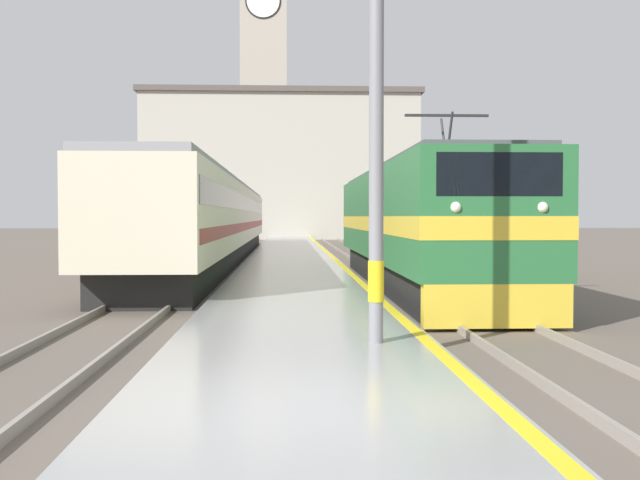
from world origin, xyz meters
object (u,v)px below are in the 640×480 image
catenary_mast (387,72)px  clock_tower (264,77)px  locomotive_train (414,226)px  passenger_train (218,219)px

catenary_mast → clock_tower: size_ratio=0.24×
locomotive_train → catenary_mast: bearing=-101.7°
catenary_mast → passenger_train: bearing=100.6°
catenary_mast → clock_tower: (-3.82, 67.55, 12.44)m
locomotive_train → passenger_train: size_ratio=0.44×
locomotive_train → catenary_mast: (-2.40, -11.62, 2.37)m
catenary_mast → clock_tower: 68.79m
passenger_train → clock_tower: size_ratio=1.31×
catenary_mast → locomotive_train: bearing=78.3°
locomotive_train → clock_tower: (-6.22, 55.93, 14.81)m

